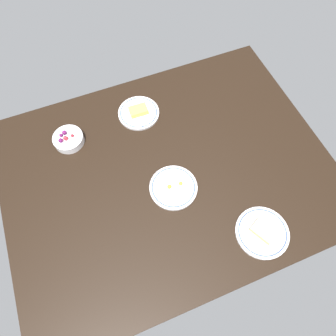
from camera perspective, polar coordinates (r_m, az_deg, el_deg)
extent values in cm
cube|color=black|center=(143.87, 0.00, -0.73)|extent=(148.70, 115.30, 4.00)
cylinder|color=silver|center=(136.50, 16.98, -11.33)|extent=(22.27, 22.27, 1.35)
torus|color=#33478C|center=(135.88, 17.06, -11.25)|extent=(20.10, 20.10, 0.50)
cube|color=beige|center=(135.32, 17.13, -11.17)|extent=(10.14, 11.49, 1.20)
cube|color=#E5B24C|center=(134.40, 17.24, -11.05)|extent=(10.14, 11.49, 0.80)
cube|color=beige|center=(133.48, 17.36, -10.93)|extent=(10.14, 11.49, 1.20)
cylinder|color=silver|center=(159.27, -5.43, 10.07)|extent=(20.69, 20.69, 1.37)
torus|color=#33478C|center=(158.73, -5.45, 10.22)|extent=(18.71, 18.71, 0.50)
cube|color=#F2D14C|center=(157.64, -5.49, 10.53)|extent=(9.06, 6.26, 2.76)
cylinder|color=silver|center=(155.46, -17.86, 5.03)|extent=(14.24, 14.24, 3.86)
torus|color=silver|center=(153.92, -18.06, 5.42)|extent=(14.47, 14.47, 0.80)
sphere|color=#59144C|center=(154.52, -19.16, 5.74)|extent=(1.65, 1.65, 1.65)
sphere|color=#59144C|center=(154.56, -18.60, 6.23)|extent=(2.14, 2.14, 2.14)
sphere|color=#B2232D|center=(152.62, -18.40, 5.26)|extent=(2.13, 2.13, 2.13)
sphere|color=#59144C|center=(152.70, -19.23, 4.84)|extent=(2.08, 2.08, 2.08)
sphere|color=maroon|center=(152.88, -17.25, 5.75)|extent=(1.45, 1.45, 1.45)
cylinder|color=silver|center=(137.56, 1.00, -3.63)|extent=(21.38, 21.38, 1.43)
torus|color=#33478C|center=(136.91, 1.01, -3.51)|extent=(19.31, 19.31, 0.50)
ellipsoid|color=white|center=(136.07, 2.35, -3.10)|extent=(4.54, 4.54, 2.50)
sphere|color=yellow|center=(135.04, 2.37, -2.90)|extent=(1.82, 1.82, 1.82)
ellipsoid|color=white|center=(135.13, 0.27, -3.71)|extent=(5.19, 5.19, 2.85)
sphere|color=yellow|center=(133.95, 0.27, -3.49)|extent=(2.07, 2.07, 2.07)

